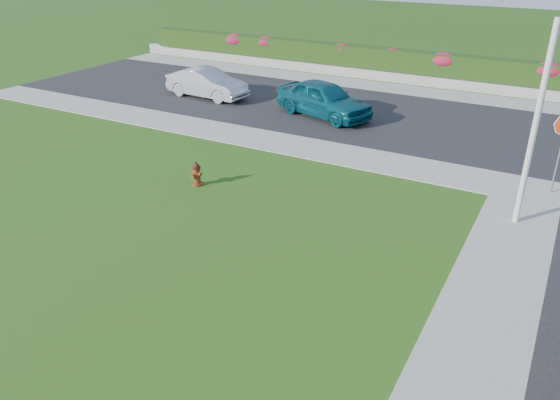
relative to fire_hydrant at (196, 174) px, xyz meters
The scene contains 17 objects.
ground 4.88m from the fire_hydrant, 63.26° to the right, with size 120.00×120.00×0.00m, color black.
street_far 10.06m from the fire_hydrant, 106.23° to the left, with size 26.00×8.00×0.04m, color black.
sidewalk_far 6.02m from the fire_hydrant, 129.31° to the left, with size 24.00×2.00×0.04m, color gray.
curb_corner 10.31m from the fire_hydrant, 26.85° to the left, with size 2.00×2.00×0.04m, color gray.
sidewalk_beyond 14.70m from the fire_hydrant, 85.36° to the left, with size 34.00×2.00×0.04m, color gray.
retaining_wall 16.20m from the fire_hydrant, 85.79° to the left, with size 34.00×0.40×0.60m, color gray.
hedge 16.31m from the fire_hydrant, 85.81° to the left, with size 32.00×0.90×1.10m, color black.
fire_hydrant is the anchor object (origin of this frame).
sedan_teal 8.52m from the fire_hydrant, 87.03° to the left, with size 1.80×4.47×1.52m, color #0B4A59.
sedan_silver 10.38m from the fire_hydrant, 123.89° to the left, with size 1.43×4.11×1.35m, color #ABADB2.
utility_pole 9.68m from the fire_hydrant, 13.51° to the left, with size 0.16×0.16×5.38m, color silver.
flower_clump_a 18.56m from the fire_hydrant, 119.33° to the left, with size 1.49×0.96×0.74m, color #B01E3F.
flower_clump_b 17.59m from the fire_hydrant, 113.06° to the left, with size 1.29×0.83×0.64m, color #B01E3F.
flower_clump_c 16.32m from the fire_hydrant, 97.16° to the left, with size 1.13×0.72×0.56m, color #B01E3F.
flower_clump_d 16.22m from the fire_hydrant, 86.86° to the left, with size 1.03×0.66×0.51m, color #B01E3F.
flower_clump_e 16.58m from the fire_hydrant, 77.41° to the left, with size 1.49×0.95×0.74m, color #B01E3F.
flower_clump_f 18.28m from the fire_hydrant, 62.27° to the left, with size 1.46×0.94×0.73m, color #B01E3F.
Camera 1 is at (7.69, -8.12, 7.06)m, focal length 35.00 mm.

